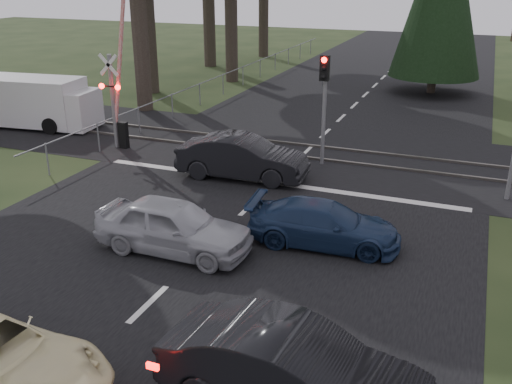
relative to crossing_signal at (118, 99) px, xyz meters
The scene contains 14 objects.
ground 12.37m from the crossing_signal, 53.38° to the right, with size 120.00×120.00×0.00m, color #213116.
road 7.56m from the crossing_signal, ahead, with size 14.00×100.00×0.01m, color black.
rail_corridor 7.88m from the crossing_signal, 16.92° to the left, with size 120.00×8.00×0.01m, color black.
stop_line 7.72m from the crossing_signal, 12.30° to the right, with size 13.00×0.35×0.00m, color silver.
rail_near 7.68m from the crossing_signal, 11.00° to the left, with size 120.00×0.12×0.10m, color #59544C.
rail_far 8.13m from the crossing_signal, 22.50° to the left, with size 120.00×0.12×0.10m, color #59544C.
crossing_signal is the anchor object (origin of this frame).
traffic_signal_center 8.36m from the crossing_signal, ahead, with size 0.32×0.48×4.10m.
fence_left 12.89m from the crossing_signal, 92.37° to the left, with size 0.10×36.00×1.20m, color slate, non-canonical shape.
dark_hatchback 16.27m from the crossing_signal, 45.98° to the right, with size 1.60×4.58×1.51m, color black.
silver_car 9.91m from the crossing_signal, 48.05° to the right, with size 1.68×4.18×1.42m, color #9C9EA4.
blue_sedan 11.59m from the crossing_signal, 28.47° to the right, with size 1.66×4.08×1.18m, color #182A4A.
dark_car_far 6.36m from the crossing_signal, 13.69° to the right, with size 1.59×4.57×1.51m, color black.
white_van 5.74m from the crossing_signal, 165.17° to the left, with size 6.02×2.77×2.27m.
Camera 1 is at (6.23, -9.22, 6.99)m, focal length 40.00 mm.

